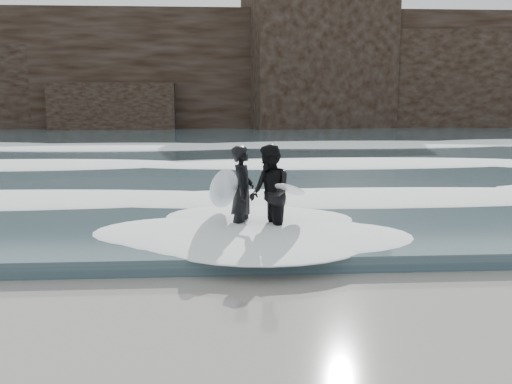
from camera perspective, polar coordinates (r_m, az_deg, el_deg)
ground at (r=6.72m, az=-7.98°, el=-16.43°), size 120.00×120.00×0.00m
sea at (r=35.14m, az=-4.57°, el=4.98°), size 90.00×52.00×0.30m
headland at (r=52.07m, az=-4.39°, el=11.80°), size 70.00×9.00×10.00m
foam_near at (r=15.25m, az=-5.58°, el=-0.06°), size 60.00×3.20×0.20m
foam_mid at (r=22.18m, az=-5.03°, el=3.01°), size 60.00×4.00×0.24m
foam_far at (r=31.13m, az=-4.68°, el=4.95°), size 60.00×4.80×0.30m
surfer_left at (r=11.86m, az=-1.70°, el=0.04°), size 1.06×1.97×1.94m
surfer_right at (r=11.48m, az=1.49°, el=-0.14°), size 1.44×1.87×2.00m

